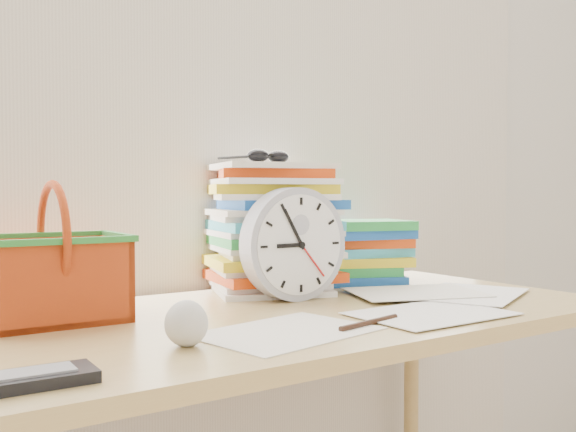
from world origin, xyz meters
TOP-DOWN VIEW (x-y plane):
  - curtain at (0.00, 1.98)m, footprint 2.40×0.01m
  - desk at (0.00, 1.60)m, footprint 1.40×0.70m
  - paper_stack at (0.11, 1.84)m, footprint 0.38×0.34m
  - clock at (0.07, 1.70)m, footprint 0.26×0.05m
  - sunglasses at (0.07, 1.80)m, footprint 0.16×0.15m
  - book_stack at (0.38, 1.84)m, footprint 0.34×0.30m
  - basket at (-0.44, 1.76)m, footprint 0.27×0.21m
  - crumpled_ball at (-0.32, 1.43)m, footprint 0.07×0.07m
  - pen at (0.03, 1.39)m, footprint 0.16×0.04m
  - calculator at (-0.57, 1.35)m, footprint 0.16×0.08m
  - scattered_papers at (0.00, 1.60)m, footprint 1.26×0.42m

SIDE VIEW (x-z plane):
  - desk at x=0.00m, z-range 0.30..1.05m
  - pen at x=0.03m, z-range 0.75..0.76m
  - scattered_papers at x=0.00m, z-range 0.75..0.77m
  - calculator at x=-0.57m, z-range 0.75..0.77m
  - crumpled_ball at x=-0.32m, z-range 0.75..0.82m
  - book_stack at x=0.38m, z-range 0.75..0.92m
  - clock at x=0.07m, z-range 0.75..1.01m
  - basket at x=-0.44m, z-range 0.75..1.01m
  - paper_stack at x=0.11m, z-range 0.75..1.07m
  - sunglasses at x=0.07m, z-range 1.06..1.10m
  - curtain at x=0.00m, z-range 0.05..2.55m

